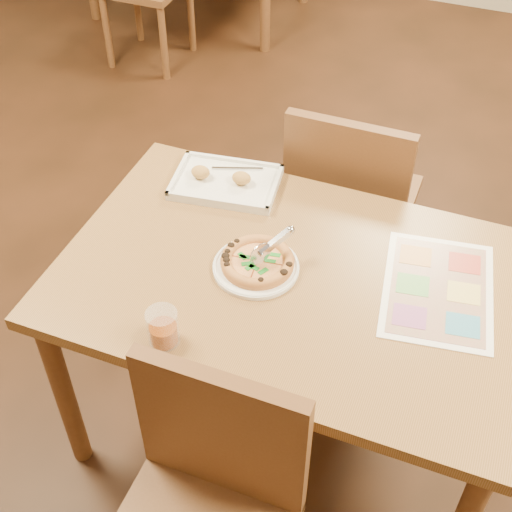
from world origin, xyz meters
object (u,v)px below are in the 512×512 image
(menu, at_px, (438,289))
(appetizer_tray, at_px, (225,182))
(glass_tumbler, at_px, (163,329))
(dining_table, at_px, (293,297))
(pizza_cutter, at_px, (271,245))
(pizza, at_px, (257,261))
(plate, at_px, (256,267))
(chair_near, at_px, (208,493))
(chair_far, at_px, (350,191))

(menu, bearing_deg, appetizer_tray, 163.99)
(glass_tumbler, bearing_deg, dining_table, 55.50)
(menu, bearing_deg, glass_tumbler, -145.00)
(appetizer_tray, bearing_deg, pizza_cutter, -47.26)
(appetizer_tray, relative_size, menu, 0.87)
(dining_table, xyz_separation_m, pizza, (-0.11, -0.01, 0.11))
(pizza_cutter, bearing_deg, pizza, 161.23)
(pizza_cutter, distance_m, glass_tumbler, 0.39)
(dining_table, bearing_deg, menu, 13.52)
(glass_tumbler, bearing_deg, pizza_cutter, 66.16)
(appetizer_tray, height_order, menu, appetizer_tray)
(appetizer_tray, bearing_deg, menu, -16.01)
(dining_table, bearing_deg, glass_tumbler, -124.50)
(plate, relative_size, pizza, 1.17)
(glass_tumbler, bearing_deg, plate, 69.21)
(chair_near, distance_m, pizza, 0.63)
(pizza_cutter, relative_size, menu, 0.29)
(dining_table, distance_m, plate, 0.14)
(pizza_cutter, bearing_deg, glass_tumbler, -169.52)
(chair_far, distance_m, menu, 0.65)
(chair_far, relative_size, pizza, 2.28)
(plate, relative_size, glass_tumbler, 2.40)
(chair_near, bearing_deg, menu, 61.33)
(chair_near, height_order, glass_tumbler, chair_near)
(chair_near, xyz_separation_m, appetizer_tray, (-0.33, 0.90, 0.17))
(glass_tumbler, bearing_deg, chair_near, -49.10)
(dining_table, distance_m, appetizer_tray, 0.46)
(plate, xyz_separation_m, menu, (0.49, 0.10, -0.00))
(dining_table, xyz_separation_m, pizza_cutter, (-0.08, 0.02, 0.16))
(pizza_cutter, bearing_deg, dining_table, -67.41)
(appetizer_tray, relative_size, glass_tumbler, 3.53)
(dining_table, relative_size, menu, 3.19)
(plate, bearing_deg, dining_table, 7.30)
(plate, xyz_separation_m, pizza_cutter, (0.03, 0.03, 0.07))
(chair_near, height_order, menu, chair_near)
(plate, bearing_deg, menu, 12.16)
(plate, bearing_deg, chair_far, 80.01)
(plate, distance_m, appetizer_tray, 0.38)
(appetizer_tray, distance_m, menu, 0.74)
(dining_table, xyz_separation_m, chair_far, (-0.00, 0.60, -0.07))
(plate, bearing_deg, appetizer_tray, 126.09)
(chair_near, distance_m, plate, 0.62)
(dining_table, height_order, menu, menu)
(pizza, bearing_deg, dining_table, 4.22)
(pizza_cutter, relative_size, glass_tumbler, 1.19)
(plate, bearing_deg, pizza, 74.06)
(pizza, xyz_separation_m, glass_tumbler, (-0.12, -0.33, 0.02))
(dining_table, bearing_deg, plate, -172.70)
(pizza, relative_size, appetizer_tray, 0.58)
(plate, height_order, pizza_cutter, pizza_cutter)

